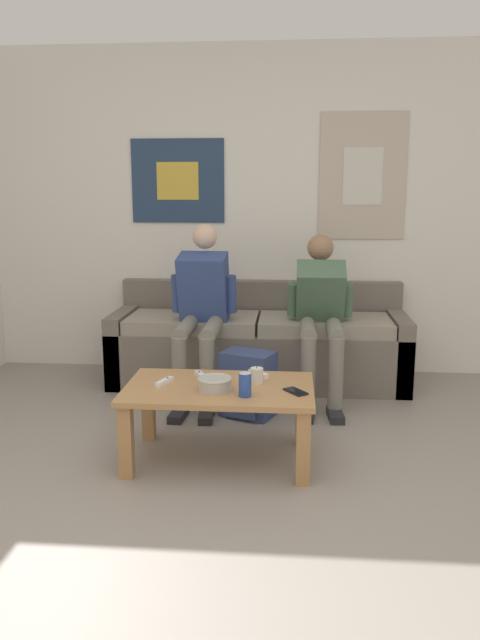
{
  "coord_description": "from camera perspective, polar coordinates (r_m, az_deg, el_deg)",
  "views": [
    {
      "loc": [
        0.33,
        -2.21,
        1.45
      ],
      "look_at": [
        0.03,
        1.51,
        0.67
      ],
      "focal_mm": 35.0,
      "sensor_mm": 36.0,
      "label": 1
    }
  ],
  "objects": [
    {
      "name": "person_seated_teen",
      "position": [
        4.39,
        7.39,
        0.98
      ],
      "size": [
        0.47,
        0.96,
        1.14
      ],
      "color": "gray",
      "rests_on": "ground_plane"
    },
    {
      "name": "game_controller_far_center",
      "position": [
        3.54,
        1.69,
        -4.92
      ],
      "size": [
        0.12,
        0.13,
        0.03
      ],
      "color": "white",
      "rests_on": "coffee_table"
    },
    {
      "name": "drink_can_blue",
      "position": [
        3.18,
        0.46,
        -5.93
      ],
      "size": [
        0.07,
        0.07,
        0.12
      ],
      "color": "#28479E",
      "rests_on": "coffee_table"
    },
    {
      "name": "cell_phone",
      "position": [
        3.27,
        5.11,
        -6.52
      ],
      "size": [
        0.13,
        0.15,
        0.01
      ],
      "color": "black",
      "rests_on": "coffee_table"
    },
    {
      "name": "game_controller_near_right",
      "position": [
        3.51,
        -3.58,
        -5.09
      ],
      "size": [
        0.09,
        0.14,
        0.03
      ],
      "color": "white",
      "rests_on": "coffee_table"
    },
    {
      "name": "backpack",
      "position": [
        4.07,
        0.69,
        -6.03
      ],
      "size": [
        0.38,
        0.33,
        0.43
      ],
      "color": "navy",
      "rests_on": "ground_plane"
    },
    {
      "name": "coffee_table",
      "position": [
        3.38,
        -1.92,
        -7.29
      ],
      "size": [
        1.01,
        0.62,
        0.42
      ],
      "color": "#B27F4C",
      "rests_on": "ground_plane"
    },
    {
      "name": "wall_back",
      "position": [
        5.02,
        0.97,
        9.81
      ],
      "size": [
        10.0,
        0.07,
        2.55
      ],
      "color": "white",
      "rests_on": "ground_plane"
    },
    {
      "name": "person_seated_adult",
      "position": [
        4.36,
        -3.56,
        1.3
      ],
      "size": [
        0.47,
        0.9,
        1.22
      ],
      "color": "gray",
      "rests_on": "ground_plane"
    },
    {
      "name": "game_controller_near_left",
      "position": [
        3.42,
        -6.92,
        -5.62
      ],
      "size": [
        0.08,
        0.15,
        0.03
      ],
      "color": "white",
      "rests_on": "coffee_table"
    },
    {
      "name": "ground_plane",
      "position": [
        2.66,
        -3.46,
        -21.17
      ],
      "size": [
        18.0,
        18.0,
        0.0
      ],
      "primitive_type": "plane",
      "color": "gray"
    },
    {
      "name": "ceramic_bowl",
      "position": [
        3.28,
        -2.31,
        -5.77
      ],
      "size": [
        0.18,
        0.18,
        0.07
      ],
      "color": "#B7B2A8",
      "rests_on": "coffee_table"
    },
    {
      "name": "pillar_candle",
      "position": [
        3.4,
        1.55,
        -5.1
      ],
      "size": [
        0.07,
        0.07,
        0.1
      ],
      "color": "silver",
      "rests_on": "coffee_table"
    },
    {
      "name": "couch",
      "position": [
        4.79,
        1.72,
        -2.35
      ],
      "size": [
        2.22,
        0.72,
        0.74
      ],
      "color": "#70665B",
      "rests_on": "ground_plane"
    }
  ]
}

